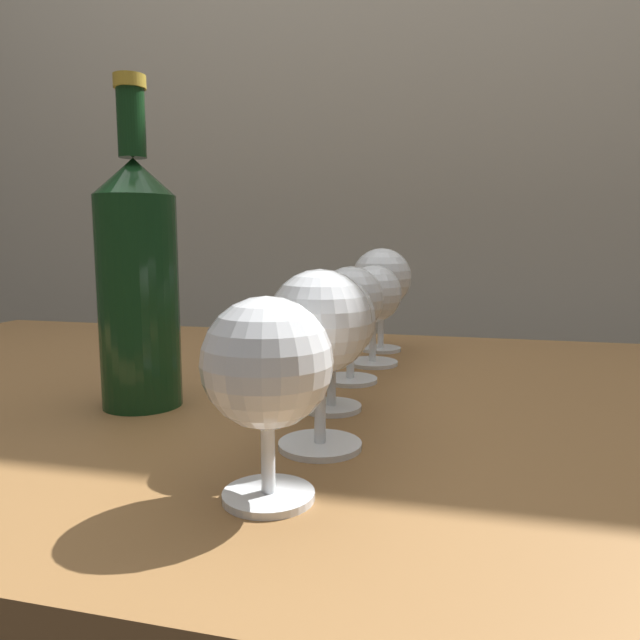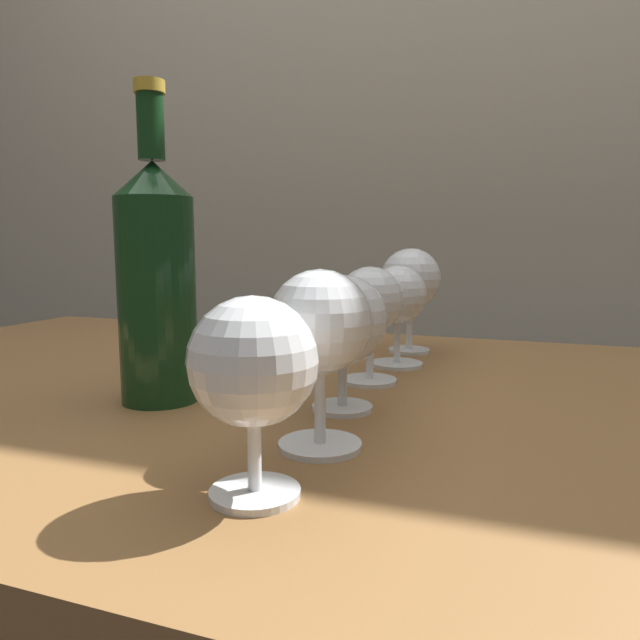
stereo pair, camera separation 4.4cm
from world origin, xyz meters
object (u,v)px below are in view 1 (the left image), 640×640
at_px(wine_glass_white, 382,279).
at_px(wine_glass_merlot, 331,322).
at_px(wine_glass_empty, 267,367).
at_px(wine_glass_rose, 373,297).
at_px(wine_bottle, 138,279).
at_px(wine_glass_pinot, 320,327).
at_px(wine_glass_port, 351,303).

bearing_deg(wine_glass_white, wine_glass_merlot, -90.60).
distance_m(wine_glass_empty, wine_glass_merlot, 0.20).
distance_m(wine_glass_rose, wine_bottle, 0.31).
bearing_deg(wine_glass_pinot, wine_glass_port, 94.80).
bearing_deg(wine_glass_empty, wine_glass_merlot, 91.51).
relative_size(wine_glass_empty, wine_glass_merlot, 0.99).
height_order(wine_glass_rose, wine_bottle, wine_bottle).
distance_m(wine_glass_merlot, wine_glass_white, 0.32).
xyz_separation_m(wine_glass_empty, wine_glass_pinot, (0.01, 0.10, 0.01)).
height_order(wine_glass_pinot, wine_glass_port, wine_glass_pinot).
bearing_deg(wine_glass_empty, wine_glass_port, 91.61).
distance_m(wine_glass_pinot, wine_glass_rose, 0.32).
bearing_deg(wine_glass_rose, wine_glass_empty, -90.19).
relative_size(wine_glass_merlot, wine_bottle, 0.42).
bearing_deg(wine_glass_port, wine_glass_pinot, -85.20).
height_order(wine_glass_pinot, wine_glass_rose, wine_glass_pinot).
height_order(wine_glass_merlot, wine_glass_port, wine_glass_port).
distance_m(wine_glass_empty, wine_glass_rose, 0.42).
xyz_separation_m(wine_glass_merlot, wine_bottle, (-0.19, -0.03, 0.04)).
height_order(wine_glass_merlot, wine_glass_white, wine_glass_white).
relative_size(wine_glass_merlot, wine_glass_port, 0.98).
xyz_separation_m(wine_glass_white, wine_bottle, (-0.19, -0.35, 0.02)).
distance_m(wine_glass_port, wine_glass_white, 0.20).
relative_size(wine_glass_empty, wine_glass_rose, 0.98).
distance_m(wine_glass_empty, wine_glass_white, 0.52).
height_order(wine_glass_port, wine_glass_white, wine_glass_white).
relative_size(wine_glass_white, wine_bottle, 0.48).
bearing_deg(wine_bottle, wine_glass_port, 38.48).
bearing_deg(wine_glass_port, wine_glass_empty, -88.39).
height_order(wine_glass_empty, wine_glass_pinot, wine_glass_pinot).
distance_m(wine_glass_pinot, wine_bottle, 0.22).
relative_size(wine_glass_pinot, wine_bottle, 0.45).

